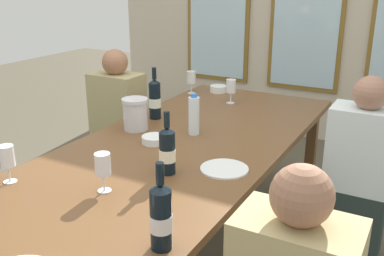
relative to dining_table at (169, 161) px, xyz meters
The scene contains 15 objects.
dining_table is the anchor object (origin of this frame).
white_plate_1 0.37m from the dining_table, 11.90° to the right, with size 0.23×0.23×0.01m, color white.
metal_pitcher 0.44m from the dining_table, 150.22° to the left, with size 0.16×0.16×0.19m.
wine_bottle_0 0.32m from the dining_table, 59.07° to the right, with size 0.08×0.08×0.30m.
wine_bottle_1 0.89m from the dining_table, 59.83° to the right, with size 0.08×0.08×0.32m.
wine_bottle_2 0.60m from the dining_table, 130.11° to the left, with size 0.08×0.08×0.33m.
tasting_bowl_0 0.16m from the dining_table, 154.32° to the left, with size 0.14×0.14×0.04m, color white.
tasting_bowl_1 1.29m from the dining_table, 103.82° to the left, with size 0.13×0.13×0.05m, color white.
water_bottle 0.34m from the dining_table, 91.90° to the left, with size 0.06×0.06×0.24m.
wine_glass_0 1.22m from the dining_table, 113.18° to the left, with size 0.07×0.07×0.17m.
wine_glass_2 1.02m from the dining_table, 95.18° to the left, with size 0.07×0.07×0.17m.
wine_glass_4 0.80m from the dining_table, 123.06° to the right, with size 0.07×0.07×0.17m.
wine_glass_6 0.55m from the dining_table, 90.36° to the right, with size 0.07×0.07×0.17m.
seated_person_2 1.13m from the dining_table, 141.62° to the left, with size 0.38×0.24×1.11m.
seated_person_3 1.11m from the dining_table, 36.69° to the left, with size 0.38×0.24×1.11m.
Camera 1 is at (1.16, -1.85, 1.62)m, focal length 41.77 mm.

